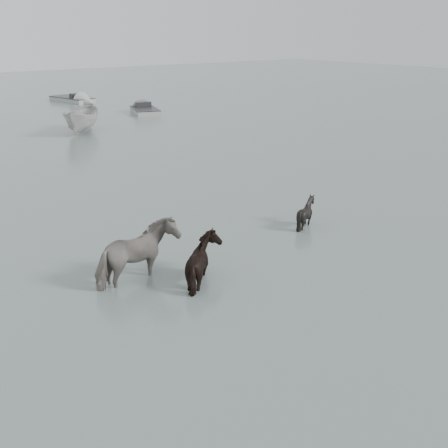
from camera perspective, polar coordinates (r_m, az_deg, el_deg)
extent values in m
plane|color=#546460|center=(15.55, 4.46, -2.80)|extent=(140.00, 140.00, 0.00)
imported|color=black|center=(13.59, -8.89, -2.27)|extent=(2.25, 1.28, 1.79)
imported|color=black|center=(13.47, -1.85, -2.91)|extent=(1.67, 1.80, 1.49)
imported|color=black|center=(17.48, 8.34, 1.53)|extent=(1.23, 1.16, 1.11)
imported|color=#A9A9A5|center=(34.23, -14.23, 10.33)|extent=(3.85, 4.14, 1.59)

